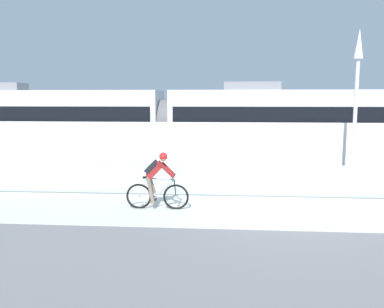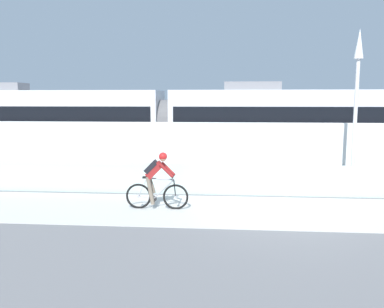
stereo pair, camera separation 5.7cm
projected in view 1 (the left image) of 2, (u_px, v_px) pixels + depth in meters
The scene contains 9 objects.
ground_plane at pixel (284, 212), 10.80m from camera, with size 200.00×200.00×0.00m, color slate.
bike_path_deck at pixel (284, 212), 10.80m from camera, with size 32.00×3.20×0.01m, color beige.
glass_parapet at pixel (275, 180), 12.56m from camera, with size 32.00×0.05×1.00m, color #ADC6C1.
concrete_barrier_wall at pixel (269, 154), 14.25m from camera, with size 32.00×0.36×2.23m, color white.
tram_rail_near at pixel (262, 172), 16.86m from camera, with size 32.00×0.08×0.01m, color #595654.
tram_rail_far at pixel (259, 166), 18.27m from camera, with size 32.00×0.08×0.01m, color #595654.
tram at pixel (166, 126), 17.64m from camera, with size 22.56×2.54×3.81m.
cyclist_on_bike at pixel (157, 181), 10.96m from camera, with size 1.77×0.58×1.61m.
lamp_post_antenna at pixel (356, 92), 12.29m from camera, with size 0.28×0.28×5.20m.
Camera 1 is at (-1.68, -10.65, 3.04)m, focal length 36.92 mm.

